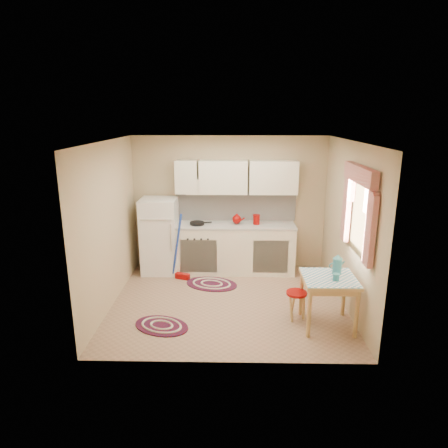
{
  "coord_description": "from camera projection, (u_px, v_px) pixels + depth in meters",
  "views": [
    {
      "loc": [
        0.06,
        -5.76,
        2.87
      ],
      "look_at": [
        -0.07,
        0.25,
        1.21
      ],
      "focal_mm": 32.0,
      "sensor_mm": 36.0,
      "label": 1
    }
  ],
  "objects": [
    {
      "name": "fridge",
      "position": [
        160.0,
        236.0,
        7.36
      ],
      "size": [
        0.65,
        0.6,
        1.4
      ],
      "primitive_type": "cube",
      "color": "white",
      "rests_on": "ground"
    },
    {
      "name": "countertop",
      "position": [
        233.0,
        225.0,
        7.33
      ],
      "size": [
        2.27,
        0.62,
        0.04
      ],
      "primitive_type": "cube",
      "color": "#B6B5AD",
      "rests_on": "base_cabinets"
    },
    {
      "name": "base_cabinets",
      "position": [
        233.0,
        249.0,
        7.45
      ],
      "size": [
        2.25,
        0.6,
        0.88
      ],
      "primitive_type": "cube",
      "color": "white",
      "rests_on": "ground"
    },
    {
      "name": "mug",
      "position": [
        336.0,
        277.0,
        5.32
      ],
      "size": [
        0.11,
        0.11,
        0.1
      ],
      "primitive_type": "cylinder",
      "rotation": [
        0.0,
        0.0,
        0.3
      ],
      "color": "#29727F",
      "rests_on": "table"
    },
    {
      "name": "rug_left",
      "position": [
        162.0,
        326.0,
        5.59
      ],
      "size": [
        0.95,
        0.8,
        0.02
      ],
      "primitive_type": null,
      "rotation": [
        0.0,
        0.0,
        -0.4
      ],
      "color": "maroon",
      "rests_on": "ground"
    },
    {
      "name": "frying_pan",
      "position": [
        197.0,
        223.0,
        7.29
      ],
      "size": [
        0.32,
        0.32,
        0.05
      ],
      "primitive_type": "cylinder",
      "rotation": [
        0.0,
        0.0,
        0.26
      ],
      "color": "black",
      "rests_on": "countertop"
    },
    {
      "name": "table",
      "position": [
        328.0,
        302.0,
        5.52
      ],
      "size": [
        0.72,
        0.72,
        0.72
      ],
      "primitive_type": "cube",
      "color": "tan",
      "rests_on": "ground"
    },
    {
      "name": "stool",
      "position": [
        296.0,
        305.0,
        5.75
      ],
      "size": [
        0.36,
        0.36,
        0.42
      ],
      "primitive_type": "cylinder",
      "rotation": [
        0.0,
        0.0,
        0.22
      ],
      "color": "#920705",
      "rests_on": "ground"
    },
    {
      "name": "red_canister",
      "position": [
        256.0,
        220.0,
        7.3
      ],
      "size": [
        0.16,
        0.16,
        0.16
      ],
      "primitive_type": "cylinder",
      "rotation": [
        0.0,
        0.0,
        0.42
      ],
      "color": "#920705",
      "rests_on": "countertop"
    },
    {
      "name": "red_kettle",
      "position": [
        237.0,
        219.0,
        7.3
      ],
      "size": [
        0.18,
        0.17,
        0.18
      ],
      "primitive_type": null,
      "rotation": [
        0.0,
        0.0,
        -0.0
      ],
      "color": "#920705",
      "rests_on": "countertop"
    },
    {
      "name": "broom",
      "position": [
        182.0,
        247.0,
        7.04
      ],
      "size": [
        0.3,
        0.21,
        1.2
      ],
      "primitive_type": null,
      "rotation": [
        0.0,
        0.0,
        -0.35
      ],
      "color": "#1C3EAF",
      "rests_on": "ground"
    },
    {
      "name": "room_shell",
      "position": [
        239.0,
        200.0,
        6.12
      ],
      "size": [
        3.64,
        3.6,
        2.52
      ],
      "color": "#A28267",
      "rests_on": "ground"
    },
    {
      "name": "coffee_pot",
      "position": [
        337.0,
        264.0,
        5.5
      ],
      "size": [
        0.16,
        0.14,
        0.31
      ],
      "primitive_type": null,
      "rotation": [
        0.0,
        0.0,
        0.04
      ],
      "color": "#29727F",
      "rests_on": "table"
    },
    {
      "name": "rug_center",
      "position": [
        212.0,
        284.0,
        6.96
      ],
      "size": [
        1.04,
        0.83,
        0.02
      ],
      "primitive_type": null,
      "rotation": [
        0.0,
        0.0,
        -0.28
      ],
      "color": "maroon",
      "rests_on": "ground"
    }
  ]
}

